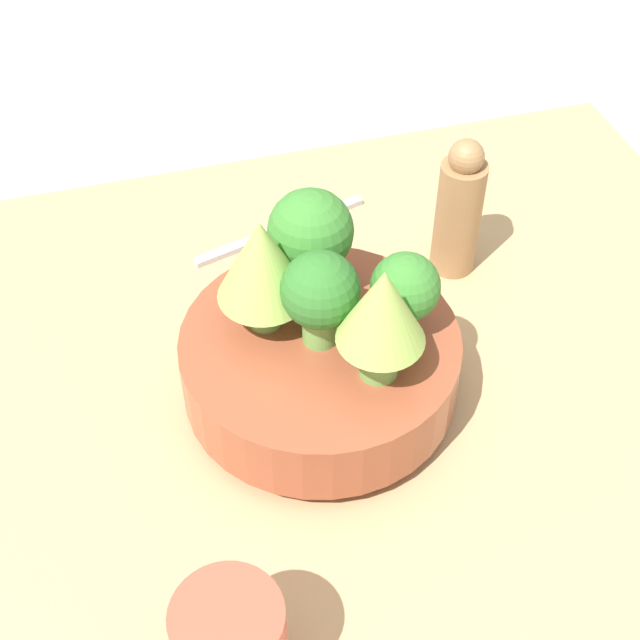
% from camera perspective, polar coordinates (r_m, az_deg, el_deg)
% --- Properties ---
extents(ground_plane, '(6.00, 6.00, 0.00)m').
position_cam_1_polar(ground_plane, '(0.76, 0.79, -7.00)').
color(ground_plane, '#ADA89E').
extents(table, '(0.83, 0.69, 0.04)m').
position_cam_1_polar(table, '(0.74, 0.80, -6.12)').
color(table, tan).
rests_on(table, ground_plane).
extents(bowl, '(0.22, 0.22, 0.07)m').
position_cam_1_polar(bowl, '(0.70, -0.00, -2.83)').
color(bowl, brown).
rests_on(bowl, table).
extents(romanesco_piece_far, '(0.06, 0.06, 0.10)m').
position_cam_1_polar(romanesco_piece_far, '(0.61, 4.01, 0.53)').
color(romanesco_piece_far, '#6BA34C').
rests_on(romanesco_piece_far, bowl).
extents(broccoli_floret_center, '(0.06, 0.06, 0.08)m').
position_cam_1_polar(broccoli_floret_center, '(0.65, -0.00, 1.71)').
color(broccoli_floret_center, '#6BA34C').
rests_on(broccoli_floret_center, bowl).
extents(broccoli_floret_left, '(0.05, 0.05, 0.07)m').
position_cam_1_polar(broccoli_floret_left, '(0.66, 5.47, 1.97)').
color(broccoli_floret_left, '#6BA34C').
rests_on(broccoli_floret_left, bowl).
extents(broccoli_floret_front, '(0.07, 0.07, 0.09)m').
position_cam_1_polar(broccoli_floret_front, '(0.68, -0.77, 5.53)').
color(broccoli_floret_front, '#609347').
rests_on(broccoli_floret_front, bowl).
extents(romanesco_piece_near, '(0.07, 0.07, 0.10)m').
position_cam_1_polar(romanesco_piece_near, '(0.65, -3.76, 3.69)').
color(romanesco_piece_near, '#6BA34C').
rests_on(romanesco_piece_near, bowl).
extents(pepper_mill, '(0.04, 0.04, 0.14)m').
position_cam_1_polar(pepper_mill, '(0.81, 8.88, 6.97)').
color(pepper_mill, '#997047').
rests_on(pepper_mill, table).
extents(fork, '(0.18, 0.06, 0.01)m').
position_cam_1_polar(fork, '(0.88, -2.51, 5.76)').
color(fork, '#B2B2B7').
rests_on(fork, table).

